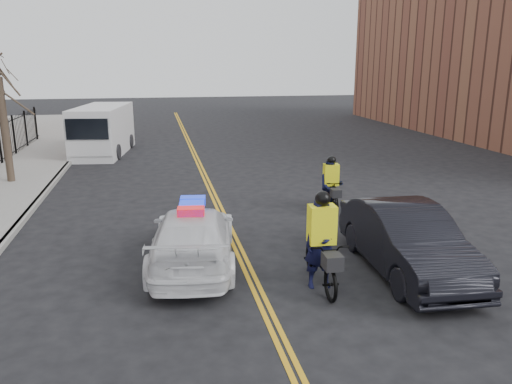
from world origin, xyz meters
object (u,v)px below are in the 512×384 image
object	(u,v)px
dark_sedan	(407,240)
cyclist_far	(330,189)
cargo_van	(102,131)
police_cruiser	(193,237)
cyclist_near	(321,254)

from	to	relation	value
dark_sedan	cyclist_far	distance (m)	5.02
dark_sedan	cargo_van	xyz separation A→B (m)	(-8.18, 17.16, 0.44)
dark_sedan	cyclist_far	size ratio (longest dim) A/B	2.60
police_cruiser	cargo_van	distance (m)	16.15
cyclist_near	cyclist_far	bearing A→B (deg)	69.99
cyclist_near	cargo_van	bearing A→B (deg)	110.60
police_cruiser	dark_sedan	world-z (taller)	dark_sedan
dark_sedan	police_cruiser	bearing A→B (deg)	165.76
cargo_van	dark_sedan	bearing A→B (deg)	-56.41
dark_sedan	cyclist_near	xyz separation A→B (m)	(-2.16, -0.37, -0.04)
police_cruiser	cyclist_near	size ratio (longest dim) A/B	2.26
dark_sedan	cargo_van	distance (m)	19.01
cargo_van	cyclist_near	size ratio (longest dim) A/B	2.82
cyclist_far	dark_sedan	bearing A→B (deg)	-85.03
police_cruiser	cyclist_far	size ratio (longest dim) A/B	2.73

